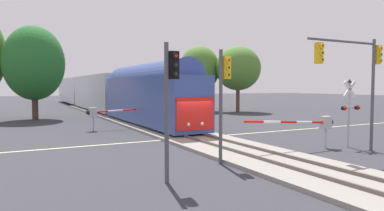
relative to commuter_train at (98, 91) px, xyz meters
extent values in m
plane|color=#333338|center=(0.00, -28.00, -2.74)|extent=(220.00, 220.00, 0.00)
cube|color=beige|center=(0.00, -28.00, -2.73)|extent=(44.00, 0.20, 0.01)
cube|color=gray|center=(0.00, -28.00, -2.65)|extent=(4.40, 80.00, 0.18)
cube|color=#56514C|center=(-0.72, -28.00, -2.49)|extent=(0.10, 80.00, 0.14)
cube|color=#56514C|center=(0.71, -28.00, -2.49)|extent=(0.10, 80.00, 0.14)
cube|color=#384C93|center=(0.00, -19.86, -0.47)|extent=(3.00, 17.55, 3.90)
cube|color=red|center=(0.00, -28.65, -1.05)|extent=(2.76, 0.08, 2.15)
cylinder|color=#384C93|center=(0.00, -19.86, 1.36)|extent=(2.76, 15.80, 2.76)
sphere|color=#F4F2CC|center=(-0.50, -28.66, -1.73)|extent=(0.24, 0.24, 0.24)
sphere|color=#F4F2CC|center=(0.50, -28.66, -1.73)|extent=(0.24, 0.24, 0.24)
cube|color=#B7BCC6|center=(0.00, 0.28, -0.12)|extent=(3.00, 20.92, 4.60)
cube|color=black|center=(1.51, 0.28, 0.18)|extent=(0.04, 18.83, 0.90)
cube|color=#193899|center=(1.52, 0.28, -1.27)|extent=(0.04, 19.24, 0.36)
cube|color=#B7BCC6|center=(0.00, 22.10, -0.12)|extent=(3.00, 20.92, 4.60)
cube|color=black|center=(1.51, 22.10, 0.18)|extent=(0.04, 18.83, 0.90)
cube|color=#193899|center=(1.52, 22.10, -1.27)|extent=(0.04, 19.24, 0.36)
cylinder|color=#B7B7BC|center=(5.05, -34.81, -2.19)|extent=(0.14, 0.14, 1.10)
cube|color=#B7B7BC|center=(5.05, -34.81, -1.29)|extent=(0.56, 0.40, 0.70)
sphere|color=black|center=(5.40, -34.81, -1.29)|extent=(0.36, 0.36, 0.36)
cylinder|color=red|center=(4.50, -34.81, -1.26)|extent=(1.12, 0.12, 0.18)
cylinder|color=white|center=(3.38, -34.81, -1.19)|extent=(1.12, 0.12, 0.18)
cylinder|color=red|center=(2.27, -34.81, -1.13)|extent=(1.12, 0.12, 0.18)
cylinder|color=white|center=(1.16, -34.81, -1.07)|extent=(1.12, 0.12, 0.18)
cylinder|color=red|center=(0.04, -34.81, -1.01)|extent=(1.12, 0.12, 0.18)
sphere|color=red|center=(-0.51, -34.81, -0.98)|extent=(0.14, 0.14, 0.14)
cylinder|color=#B2B2B7|center=(6.35, -35.28, -0.91)|extent=(0.14, 0.14, 3.66)
cube|color=white|center=(6.35, -35.30, 0.58)|extent=(0.98, 0.05, 0.98)
cube|color=white|center=(6.35, -35.30, 0.58)|extent=(0.98, 0.05, 0.98)
cube|color=#B2B2B7|center=(6.35, -35.28, -0.47)|extent=(1.10, 0.08, 0.08)
cylinder|color=black|center=(5.80, -35.38, -0.47)|extent=(0.26, 0.18, 0.26)
cylinder|color=black|center=(6.90, -35.38, -0.47)|extent=(0.26, 0.18, 0.26)
sphere|color=red|center=(5.80, -35.48, -0.47)|extent=(0.20, 0.20, 0.20)
sphere|color=red|center=(6.90, -35.48, -0.47)|extent=(0.20, 0.20, 0.20)
cone|color=black|center=(6.35, -35.28, 1.05)|extent=(0.28, 0.28, 0.22)
cylinder|color=#B7B7BC|center=(-5.06, -21.20, -2.19)|extent=(0.14, 0.14, 1.10)
cube|color=#B7B7BC|center=(-5.06, -21.20, -1.29)|extent=(0.56, 0.40, 0.70)
sphere|color=black|center=(-5.41, -21.20, -1.29)|extent=(0.36, 0.36, 0.36)
cylinder|color=red|center=(-4.47, -21.20, -1.27)|extent=(1.18, 0.12, 0.16)
cylinder|color=white|center=(-3.30, -21.20, -1.23)|extent=(1.18, 0.12, 0.16)
cylinder|color=red|center=(-2.13, -21.20, -1.19)|extent=(1.18, 0.12, 0.16)
cylinder|color=white|center=(-0.96, -21.20, -1.14)|extent=(1.18, 0.12, 0.16)
cylinder|color=red|center=(0.21, -21.20, -1.10)|extent=(1.18, 0.12, 0.16)
sphere|color=red|center=(0.80, -21.20, -1.08)|extent=(0.14, 0.14, 0.14)
cylinder|color=#4C4C51|center=(-5.68, -37.18, -0.21)|extent=(0.16, 0.16, 5.05)
cube|color=black|center=(-5.40, -37.18, 1.51)|extent=(0.34, 0.26, 1.00)
sphere|color=red|center=(-5.40, -37.33, 1.83)|extent=(0.20, 0.20, 0.20)
cylinder|color=black|center=(-5.40, -37.36, 1.83)|extent=(0.24, 0.10, 0.24)
sphere|color=#262626|center=(-5.40, -37.33, 1.51)|extent=(0.20, 0.20, 0.20)
cylinder|color=black|center=(-5.40, -37.36, 1.51)|extent=(0.24, 0.10, 0.24)
sphere|color=#262626|center=(-5.40, -37.33, 1.19)|extent=(0.20, 0.20, 0.20)
cylinder|color=black|center=(-5.40, -37.36, 1.19)|extent=(0.24, 0.10, 0.24)
cylinder|color=#4C4C51|center=(6.43, -36.65, 0.24)|extent=(0.16, 0.16, 5.95)
cube|color=gold|center=(6.71, -36.65, 2.42)|extent=(0.34, 0.26, 1.00)
sphere|color=red|center=(6.71, -36.80, 2.74)|extent=(0.20, 0.20, 0.20)
cylinder|color=gold|center=(6.71, -36.83, 2.74)|extent=(0.24, 0.10, 0.24)
sphere|color=#262626|center=(6.71, -36.80, 2.42)|extent=(0.20, 0.20, 0.20)
cylinder|color=gold|center=(6.71, -36.83, 2.42)|extent=(0.24, 0.10, 0.24)
sphere|color=#262626|center=(6.71, -36.80, 2.10)|extent=(0.20, 0.20, 0.20)
cylinder|color=gold|center=(6.71, -36.83, 2.10)|extent=(0.24, 0.10, 0.24)
cylinder|color=#4C4C51|center=(4.06, -36.65, 2.97)|extent=(4.74, 0.12, 0.12)
cube|color=gold|center=(2.40, -36.65, 2.32)|extent=(0.34, 0.26, 1.00)
sphere|color=red|center=(2.40, -36.80, 2.64)|extent=(0.20, 0.20, 0.20)
cylinder|color=gold|center=(2.40, -36.83, 2.64)|extent=(0.24, 0.10, 0.24)
sphere|color=#262626|center=(2.40, -36.80, 2.32)|extent=(0.20, 0.20, 0.20)
cylinder|color=gold|center=(2.40, -36.83, 2.32)|extent=(0.24, 0.10, 0.24)
sphere|color=#262626|center=(2.40, -36.80, 2.00)|extent=(0.20, 0.20, 0.20)
cylinder|color=gold|center=(2.40, -36.83, 2.00)|extent=(0.24, 0.10, 0.24)
cylinder|color=#4C4C51|center=(-2.34, -35.49, -0.18)|extent=(0.16, 0.16, 5.11)
cube|color=gold|center=(-2.06, -35.49, 1.57)|extent=(0.34, 0.26, 1.00)
sphere|color=red|center=(-2.06, -35.64, 1.89)|extent=(0.20, 0.20, 0.20)
cylinder|color=gold|center=(-2.06, -35.67, 1.89)|extent=(0.24, 0.10, 0.24)
sphere|color=#262626|center=(-2.06, -35.64, 1.57)|extent=(0.20, 0.20, 0.20)
cylinder|color=gold|center=(-2.06, -35.67, 1.57)|extent=(0.24, 0.10, 0.24)
sphere|color=#262626|center=(-2.06, -35.64, 1.25)|extent=(0.20, 0.20, 0.20)
cylinder|color=gold|center=(-2.06, -35.67, 1.25)|extent=(0.24, 0.10, 0.24)
cylinder|color=#4C4C51|center=(5.02, -18.61, 0.04)|extent=(0.16, 0.16, 5.56)
cube|color=black|center=(5.30, -18.61, 2.03)|extent=(0.34, 0.26, 1.00)
sphere|color=red|center=(5.30, -18.76, 2.35)|extent=(0.20, 0.20, 0.20)
cylinder|color=black|center=(5.30, -18.79, 2.35)|extent=(0.24, 0.10, 0.24)
sphere|color=#262626|center=(5.30, -18.76, 2.03)|extent=(0.20, 0.20, 0.20)
cylinder|color=black|center=(5.30, -18.79, 2.03)|extent=(0.24, 0.10, 0.24)
sphere|color=#262626|center=(5.30, -18.76, 1.71)|extent=(0.20, 0.20, 0.20)
cylinder|color=black|center=(5.30, -18.79, 1.71)|extent=(0.24, 0.10, 0.24)
cylinder|color=brown|center=(12.38, -6.52, -1.00)|extent=(0.49, 0.49, 3.48)
ellipsoid|color=#4C7A2D|center=(12.38, -6.52, 3.10)|extent=(5.57, 5.57, 6.28)
cylinder|color=#4C3828|center=(-8.55, -9.40, -1.25)|extent=(0.61, 0.61, 2.98)
ellipsoid|color=#236628|center=(-8.55, -9.40, 3.10)|extent=(6.06, 6.06, 7.62)
cylinder|color=brown|center=(16.30, -10.14, -0.92)|extent=(0.49, 0.49, 3.63)
ellipsoid|color=#4C7A2D|center=(16.30, -10.14, 3.10)|extent=(6.03, 6.03, 5.91)
camera|label=1|loc=(-10.54, -48.54, 0.78)|focal=32.38mm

